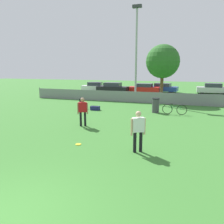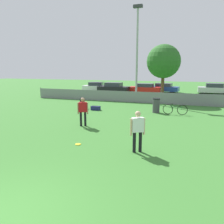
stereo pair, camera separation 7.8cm
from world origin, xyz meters
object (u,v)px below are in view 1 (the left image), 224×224
player_thrower_red (83,110)px  parked_car_dark (113,88)px  frisbee_disc (78,144)px  parked_car_red (144,88)px  gear_bag_sideline (95,108)px  parked_car_white (95,87)px  player_receiver_white (138,128)px  tree_near_pole (163,62)px  folding_chair_sideline (83,103)px  light_pole (136,47)px  bicycle_sideline (175,109)px  parked_car_silver (213,89)px  parked_car_blue (163,88)px  trash_bin (156,105)px

player_thrower_red → parked_car_dark: bearing=78.8°
frisbee_disc → parked_car_red: size_ratio=0.06×
gear_bag_sideline → parked_car_white: bearing=113.8°
player_receiver_white → gear_bag_sideline: size_ratio=2.30×
tree_near_pole → frisbee_disc: 15.25m
player_receiver_white → folding_chair_sideline: 10.36m
light_pole → folding_chair_sideline: size_ratio=10.83×
player_receiver_white → bicycle_sideline: 8.25m
parked_car_silver → parked_car_blue: bearing=-176.4°
player_receiver_white → parked_car_silver: bearing=46.2°
gear_bag_sideline → parked_car_dark: bearing=103.1°
parked_car_red → parked_car_white: bearing=-179.2°
folding_chair_sideline → bicycle_sideline: bearing=-172.5°
tree_near_pole → player_thrower_red: (-3.05, -11.65, -3.04)m
light_pole → frisbee_disc: light_pole is taller
trash_bin → parked_car_silver: size_ratio=0.27×
light_pole → parked_car_red: bearing=95.2°
parked_car_dark → frisbee_disc: bearing=-74.5°
gear_bag_sideline → parked_car_dark: size_ratio=0.17×
player_receiver_white → parked_car_silver: player_receiver_white is taller
player_thrower_red → parked_car_blue: size_ratio=0.38×
tree_near_pole → parked_car_red: 9.07m
player_receiver_white → tree_near_pole: bearing=60.8°
tree_near_pole → parked_car_blue: tree_near_pole is taller
light_pole → folding_chair_sideline: 8.30m
light_pole → bicycle_sideline: (4.32, -5.73, -5.08)m
folding_chair_sideline → parked_car_white: (-5.13, 14.21, 0.16)m
light_pole → bicycle_sideline: 8.79m
gear_bag_sideline → parked_car_red: parked_car_red is taller
parked_car_blue → parked_car_red: bearing=-136.4°
parked_car_blue → parked_car_white: bearing=-163.0°
light_pole → parked_car_silver: 14.36m
player_receiver_white → trash_bin: player_receiver_white is taller
player_thrower_red → gear_bag_sideline: 5.17m
parked_car_white → parked_car_dark: parked_car_dark is taller
trash_bin → parked_car_dark: bearing=122.3°
light_pole → gear_bag_sideline: light_pole is taller
frisbee_disc → bicycle_sideline: bearing=66.7°
player_receiver_white → parked_car_dark: size_ratio=0.38×
bicycle_sideline → parked_car_blue: 16.20m
gear_bag_sideline → player_receiver_white: bearing=-55.9°
light_pole → parked_car_dark: light_pole is taller
parked_car_red → bicycle_sideline: bearing=-70.1°
bicycle_sideline → parked_car_dark: bearing=123.5°
player_receiver_white → parked_car_silver: 25.10m
parked_car_red → parked_car_silver: size_ratio=1.05×
light_pole → parked_car_dark: (-4.92, 6.91, -4.76)m
tree_near_pole → parked_car_white: tree_near_pole is taller
parked_car_blue → gear_bag_sideline: bearing=-96.1°
parked_car_white → parked_car_blue: parked_car_white is taller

